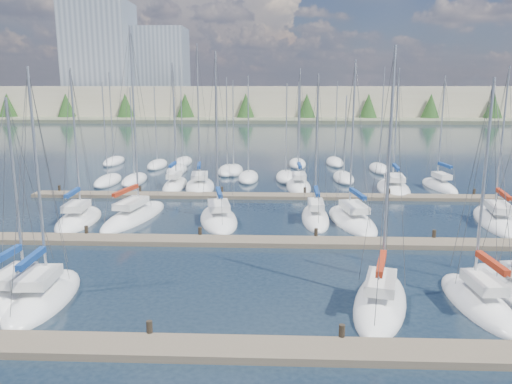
{
  "coord_description": "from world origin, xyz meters",
  "views": [
    {
      "loc": [
        1.25,
        -16.06,
        10.49
      ],
      "look_at": [
        0.0,
        14.0,
        4.0
      ],
      "focal_mm": 35.0,
      "sensor_mm": 36.0,
      "label": 1
    }
  ],
  "objects_px": {
    "sailboat_p": "(299,186)",
    "sailboat_e": "(478,302)",
    "sailboat_i": "(135,216)",
    "sailboat_c": "(44,297)",
    "sailboat_o": "(200,186)",
    "sailboat_d": "(380,302)",
    "sailboat_r": "(439,186)",
    "sailboat_q": "(393,188)",
    "sailboat_k": "(315,217)",
    "sailboat_b": "(19,295)",
    "sailboat_h": "(79,220)",
    "sailboat_l": "(352,220)",
    "sailboat_m": "(496,221)",
    "sailboat_j": "(219,219)",
    "sailboat_n": "(175,185)"
  },
  "relations": [
    {
      "from": "sailboat_p",
      "to": "sailboat_e",
      "type": "bearing_deg",
      "value": -76.33
    },
    {
      "from": "sailboat_i",
      "to": "sailboat_c",
      "type": "xyz_separation_m",
      "value": [
        -0.14,
        -15.64,
        -0.01
      ]
    },
    {
      "from": "sailboat_e",
      "to": "sailboat_o",
      "type": "bearing_deg",
      "value": 119.01
    },
    {
      "from": "sailboat_i",
      "to": "sailboat_o",
      "type": "bearing_deg",
      "value": 85.21
    },
    {
      "from": "sailboat_e",
      "to": "sailboat_d",
      "type": "xyz_separation_m",
      "value": [
        -4.74,
        -0.17,
        -0.0
      ]
    },
    {
      "from": "sailboat_c",
      "to": "sailboat_d",
      "type": "bearing_deg",
      "value": -2.48
    },
    {
      "from": "sailboat_p",
      "to": "sailboat_r",
      "type": "bearing_deg",
      "value": 0.98
    },
    {
      "from": "sailboat_o",
      "to": "sailboat_p",
      "type": "relative_size",
      "value": 1.19
    },
    {
      "from": "sailboat_q",
      "to": "sailboat_k",
      "type": "bearing_deg",
      "value": -121.52
    },
    {
      "from": "sailboat_b",
      "to": "sailboat_k",
      "type": "relative_size",
      "value": 0.88
    },
    {
      "from": "sailboat_h",
      "to": "sailboat_q",
      "type": "bearing_deg",
      "value": 22.42
    },
    {
      "from": "sailboat_q",
      "to": "sailboat_h",
      "type": "bearing_deg",
      "value": -149.08
    },
    {
      "from": "sailboat_i",
      "to": "sailboat_p",
      "type": "bearing_deg",
      "value": 53.45
    },
    {
      "from": "sailboat_i",
      "to": "sailboat_h",
      "type": "xyz_separation_m",
      "value": [
        -4.05,
        -1.27,
        -0.01
      ]
    },
    {
      "from": "sailboat_r",
      "to": "sailboat_l",
      "type": "relative_size",
      "value": 0.93
    },
    {
      "from": "sailboat_o",
      "to": "sailboat_h",
      "type": "bearing_deg",
      "value": -126.23
    },
    {
      "from": "sailboat_i",
      "to": "sailboat_m",
      "type": "height_order",
      "value": "sailboat_i"
    },
    {
      "from": "sailboat_e",
      "to": "sailboat_m",
      "type": "height_order",
      "value": "sailboat_m"
    },
    {
      "from": "sailboat_h",
      "to": "sailboat_o",
      "type": "xyz_separation_m",
      "value": [
        7.46,
        13.51,
        0.01
      ]
    },
    {
      "from": "sailboat_o",
      "to": "sailboat_m",
      "type": "xyz_separation_m",
      "value": [
        25.03,
        -12.44,
        -0.02
      ]
    },
    {
      "from": "sailboat_r",
      "to": "sailboat_q",
      "type": "distance_m",
      "value": 5.15
    },
    {
      "from": "sailboat_h",
      "to": "sailboat_j",
      "type": "relative_size",
      "value": 0.91
    },
    {
      "from": "sailboat_l",
      "to": "sailboat_b",
      "type": "bearing_deg",
      "value": -150.7
    },
    {
      "from": "sailboat_h",
      "to": "sailboat_i",
      "type": "bearing_deg",
      "value": 13.93
    },
    {
      "from": "sailboat_h",
      "to": "sailboat_q",
      "type": "relative_size",
      "value": 0.97
    },
    {
      "from": "sailboat_h",
      "to": "sailboat_r",
      "type": "relative_size",
      "value": 1.03
    },
    {
      "from": "sailboat_k",
      "to": "sailboat_p",
      "type": "bearing_deg",
      "value": 94.55
    },
    {
      "from": "sailboat_e",
      "to": "sailboat_b",
      "type": "height_order",
      "value": "sailboat_e"
    },
    {
      "from": "sailboat_m",
      "to": "sailboat_q",
      "type": "bearing_deg",
      "value": 122.16
    },
    {
      "from": "sailboat_n",
      "to": "sailboat_c",
      "type": "bearing_deg",
      "value": -91.8
    },
    {
      "from": "sailboat_i",
      "to": "sailboat_d",
      "type": "bearing_deg",
      "value": -32.6
    },
    {
      "from": "sailboat_c",
      "to": "sailboat_l",
      "type": "relative_size",
      "value": 0.92
    },
    {
      "from": "sailboat_b",
      "to": "sailboat_q",
      "type": "xyz_separation_m",
      "value": [
        24.8,
        27.39,
        -0.01
      ]
    },
    {
      "from": "sailboat_c",
      "to": "sailboat_l",
      "type": "height_order",
      "value": "sailboat_l"
    },
    {
      "from": "sailboat_e",
      "to": "sailboat_p",
      "type": "bearing_deg",
      "value": 101.3
    },
    {
      "from": "sailboat_h",
      "to": "sailboat_e",
      "type": "bearing_deg",
      "value": -32.66
    },
    {
      "from": "sailboat_d",
      "to": "sailboat_p",
      "type": "bearing_deg",
      "value": 110.96
    },
    {
      "from": "sailboat_c",
      "to": "sailboat_p",
      "type": "bearing_deg",
      "value": 61.1
    },
    {
      "from": "sailboat_i",
      "to": "sailboat_o",
      "type": "height_order",
      "value": "sailboat_i"
    },
    {
      "from": "sailboat_o",
      "to": "sailboat_n",
      "type": "height_order",
      "value": "sailboat_o"
    },
    {
      "from": "sailboat_k",
      "to": "sailboat_n",
      "type": "xyz_separation_m",
      "value": [
        -13.7,
        12.38,
        0.01
      ]
    },
    {
      "from": "sailboat_e",
      "to": "sailboat_r",
      "type": "xyz_separation_m",
      "value": [
        7.11,
        28.56,
        0.01
      ]
    },
    {
      "from": "sailboat_i",
      "to": "sailboat_n",
      "type": "relative_size",
      "value": 1.17
    },
    {
      "from": "sailboat_h",
      "to": "sailboat_r",
      "type": "distance_m",
      "value": 35.42
    },
    {
      "from": "sailboat_q",
      "to": "sailboat_m",
      "type": "relative_size",
      "value": 1.02
    },
    {
      "from": "sailboat_e",
      "to": "sailboat_p",
      "type": "distance_m",
      "value": 28.95
    },
    {
      "from": "sailboat_q",
      "to": "sailboat_b",
      "type": "bearing_deg",
      "value": -127.11
    },
    {
      "from": "sailboat_e",
      "to": "sailboat_i",
      "type": "bearing_deg",
      "value": 140.29
    },
    {
      "from": "sailboat_d",
      "to": "sailboat_n",
      "type": "distance_m",
      "value": 32.1
    },
    {
      "from": "sailboat_j",
      "to": "sailboat_l",
      "type": "relative_size",
      "value": 1.05
    }
  ]
}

